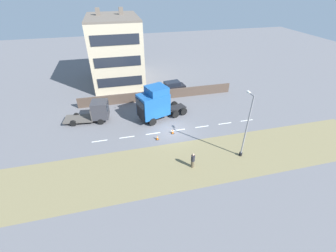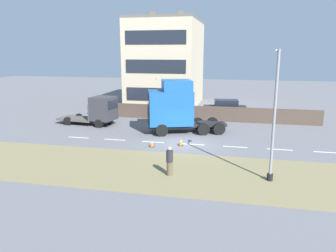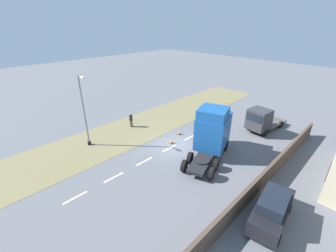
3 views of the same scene
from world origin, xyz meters
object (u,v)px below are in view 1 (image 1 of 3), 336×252
(lorry_cab, at_px, (155,104))
(lamp_post, at_px, (246,130))
(traffic_cone_lead, at_px, (157,137))
(traffic_cone_trailing, at_px, (173,131))
(flatbed_truck, at_px, (97,111))
(pedestrian, at_px, (193,161))
(parked_car, at_px, (171,88))

(lorry_cab, bearing_deg, lamp_post, -161.07)
(traffic_cone_lead, bearing_deg, traffic_cone_trailing, -69.47)
(flatbed_truck, bearing_deg, pedestrian, 46.28)
(lamp_post, bearing_deg, lorry_cab, 37.70)
(pedestrian, relative_size, traffic_cone_trailing, 2.97)
(lorry_cab, height_order, flatbed_truck, lorry_cab)
(lamp_post, height_order, traffic_cone_lead, lamp_post)
(lorry_cab, distance_m, traffic_cone_trailing, 4.59)
(flatbed_truck, bearing_deg, lorry_cab, 86.92)
(flatbed_truck, distance_m, pedestrian, 14.75)
(lorry_cab, height_order, lamp_post, lamp_post)
(parked_car, height_order, traffic_cone_trailing, parked_car)
(lorry_cab, distance_m, traffic_cone_lead, 5.14)
(flatbed_truck, xyz_separation_m, pedestrian, (-11.40, -9.34, -0.62))
(pedestrian, height_order, traffic_cone_trailing, pedestrian)
(flatbed_truck, height_order, parked_car, flatbed_truck)
(lamp_post, bearing_deg, parked_car, 10.97)
(pedestrian, relative_size, traffic_cone_lead, 2.97)
(lorry_cab, distance_m, parked_car, 8.53)
(parked_car, distance_m, traffic_cone_lead, 12.98)
(lorry_cab, xyz_separation_m, traffic_cone_trailing, (-3.90, -1.35, -2.03))
(parked_car, xyz_separation_m, lamp_post, (-16.92, -3.28, 2.30))
(lorry_cab, height_order, pedestrian, lorry_cab)
(flatbed_truck, bearing_deg, traffic_cone_trailing, 66.47)
(flatbed_truck, relative_size, pedestrian, 3.49)
(lamp_post, distance_m, traffic_cone_lead, 9.95)
(flatbed_truck, xyz_separation_m, lamp_post, (-10.91, -14.94, 1.82))
(traffic_cone_lead, bearing_deg, lorry_cab, -8.79)
(traffic_cone_lead, bearing_deg, lamp_post, -121.12)
(parked_car, xyz_separation_m, traffic_cone_trailing, (-11.25, 2.77, -0.70))
(parked_car, height_order, traffic_cone_lead, parked_car)
(lorry_cab, relative_size, flatbed_truck, 1.18)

